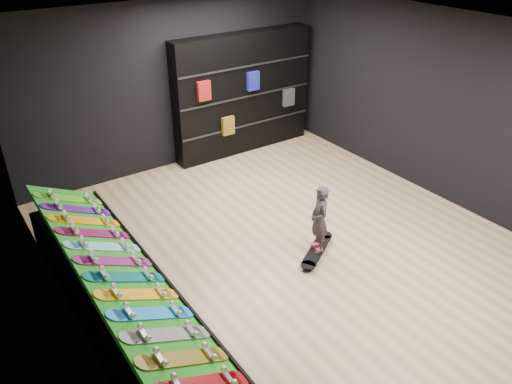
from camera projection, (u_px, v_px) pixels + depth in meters
floor at (293, 249)px, 7.16m from camera, size 6.00×7.00×0.01m
ceiling at (302, 34)px, 5.69m from camera, size 6.00×7.00×0.01m
wall_back at (175, 86)px, 8.94m from camera, size 6.00×0.02×3.00m
wall_left at (60, 226)px, 4.95m from camera, size 0.02×7.00×3.00m
wall_right at (445, 109)px, 7.91m from camera, size 0.02×7.00×3.00m
display_rack at (120, 304)px, 5.78m from camera, size 0.90×4.50×0.50m
turf_ramp at (119, 271)px, 5.58m from camera, size 0.92×4.50×0.46m
back_shelving at (243, 94)px, 9.64m from camera, size 2.89×0.34×2.31m
floor_skateboard at (317, 251)px, 7.03m from camera, size 0.95×0.70×0.09m
child at (318, 231)px, 6.86m from camera, size 0.22×0.26×0.59m
display_board_0 at (203, 384)px, 4.21m from camera, size 0.93×0.22×0.50m
display_board_1 at (184, 358)px, 4.46m from camera, size 0.93×0.22×0.50m
display_board_2 at (167, 335)px, 4.70m from camera, size 0.93×0.22×0.50m
display_board_3 at (152, 313)px, 4.95m from camera, size 0.93×0.22×0.50m
display_board_4 at (138, 294)px, 5.20m from camera, size 0.93×0.22×0.50m
display_board_5 at (126, 277)px, 5.45m from camera, size 0.93×0.22×0.50m
display_board_6 at (114, 261)px, 5.70m from camera, size 0.93×0.22×0.50m
display_board_7 at (104, 246)px, 5.94m from camera, size 0.93×0.22×0.50m
display_board_8 at (94, 233)px, 6.19m from camera, size 0.93×0.22×0.50m
display_board_9 at (85, 221)px, 6.44m from camera, size 0.93×0.22×0.50m
display_board_10 at (77, 209)px, 6.69m from camera, size 0.93×0.22×0.50m
display_board_11 at (69, 199)px, 6.94m from camera, size 0.93×0.22×0.50m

